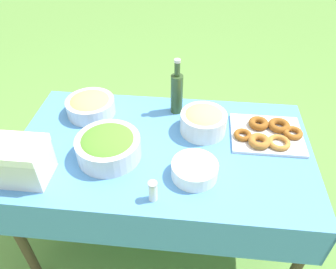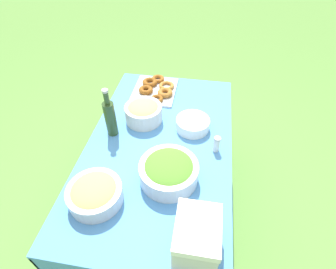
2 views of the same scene
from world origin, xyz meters
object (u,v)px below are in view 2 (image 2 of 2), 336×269
(plate_stack, at_px, (193,124))
(bread_bowl, at_px, (95,193))
(salad_bowl, at_px, (169,171))
(cooler_box, at_px, (196,237))
(olive_oil_bottle, at_px, (110,117))
(donut_platter, at_px, (156,89))
(pasta_bowl, at_px, (143,112))

(plate_stack, height_order, bread_bowl, bread_bowl)
(salad_bowl, xyz_separation_m, cooler_box, (-0.34, -0.17, 0.03))
(salad_bowl, distance_m, bread_bowl, 0.38)
(plate_stack, xyz_separation_m, bread_bowl, (-0.60, 0.42, 0.02))
(olive_oil_bottle, xyz_separation_m, cooler_box, (-0.63, -0.57, -0.03))
(bread_bowl, bearing_deg, salad_bowl, -60.96)
(salad_bowl, distance_m, plate_stack, 0.42)
(salad_bowl, xyz_separation_m, donut_platter, (0.78, 0.22, -0.05))
(donut_platter, distance_m, cooler_box, 1.19)
(plate_stack, height_order, olive_oil_bottle, olive_oil_bottle)
(plate_stack, relative_size, bread_bowl, 0.79)
(bread_bowl, xyz_separation_m, cooler_box, (-0.15, -0.50, 0.04))
(plate_stack, bearing_deg, donut_platter, 40.34)
(donut_platter, height_order, bread_bowl, bread_bowl)
(cooler_box, bearing_deg, olive_oil_bottle, 42.13)
(plate_stack, bearing_deg, olive_oil_bottle, 104.12)
(pasta_bowl, relative_size, donut_platter, 0.62)
(olive_oil_bottle, relative_size, cooler_box, 1.44)
(olive_oil_bottle, bearing_deg, cooler_box, -137.87)
(plate_stack, xyz_separation_m, cooler_box, (-0.75, -0.08, 0.06))
(cooler_box, bearing_deg, salad_bowl, 26.56)
(salad_bowl, relative_size, plate_stack, 1.46)
(plate_stack, relative_size, cooler_box, 0.94)
(plate_stack, bearing_deg, cooler_box, -173.66)
(salad_bowl, height_order, pasta_bowl, pasta_bowl)
(olive_oil_bottle, bearing_deg, salad_bowl, -126.01)
(plate_stack, xyz_separation_m, olive_oil_bottle, (-0.12, 0.49, 0.09))
(salad_bowl, relative_size, olive_oil_bottle, 0.95)
(salad_bowl, xyz_separation_m, bread_bowl, (-0.18, 0.33, -0.01))
(donut_platter, xyz_separation_m, cooler_box, (-1.12, -0.39, 0.07))
(cooler_box, bearing_deg, donut_platter, 19.42)
(salad_bowl, height_order, olive_oil_bottle, olive_oil_bottle)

